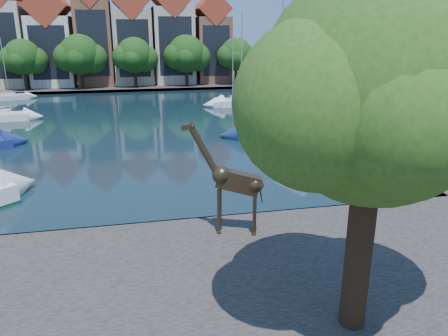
# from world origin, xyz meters

# --- Properties ---
(ground) EXTENTS (160.00, 160.00, 0.00)m
(ground) POSITION_xyz_m (0.00, 0.00, 0.00)
(ground) COLOR #38332B
(ground) RESTS_ON ground
(water_basin) EXTENTS (38.00, 50.00, 0.08)m
(water_basin) POSITION_xyz_m (0.00, 24.00, 0.04)
(water_basin) COLOR black
(water_basin) RESTS_ON ground
(near_quay) EXTENTS (50.00, 14.00, 0.50)m
(near_quay) POSITION_xyz_m (0.00, -7.00, 0.25)
(near_quay) COLOR #453F3B
(near_quay) RESTS_ON ground
(far_quay) EXTENTS (60.00, 16.00, 0.50)m
(far_quay) POSITION_xyz_m (0.00, 56.00, 0.25)
(far_quay) COLOR #453F3B
(far_quay) RESTS_ON ground
(right_quay) EXTENTS (14.00, 52.00, 0.50)m
(right_quay) POSITION_xyz_m (25.00, 24.00, 0.25)
(right_quay) COLOR #453F3B
(right_quay) RESTS_ON ground
(plane_tree) EXTENTS (8.32, 6.40, 10.62)m
(plane_tree) POSITION_xyz_m (7.62, -9.01, 7.67)
(plane_tree) COLOR #332114
(plane_tree) RESTS_ON near_quay
(townhouse_west_mid) EXTENTS (5.94, 9.18, 16.79)m
(townhouse_west_mid) POSITION_xyz_m (-17.00, 55.99, 8.23)
(townhouse_west_mid) COLOR beige
(townhouse_west_mid) RESTS_ON far_quay
(townhouse_west_inner) EXTENTS (6.43, 9.18, 15.15)m
(townhouse_west_inner) POSITION_xyz_m (-10.50, 55.99, 7.35)
(townhouse_west_inner) COLOR silver
(townhouse_west_inner) RESTS_ON far_quay
(townhouse_center) EXTENTS (5.44, 9.18, 16.93)m
(townhouse_center) POSITION_xyz_m (-4.00, 55.99, 8.36)
(townhouse_center) COLOR brown
(townhouse_center) RESTS_ON far_quay
(townhouse_east_inner) EXTENTS (5.94, 9.18, 15.79)m
(townhouse_east_inner) POSITION_xyz_m (2.00, 55.99, 7.73)
(townhouse_east_inner) COLOR tan
(townhouse_east_inner) RESTS_ON far_quay
(townhouse_east_mid) EXTENTS (6.43, 9.18, 16.65)m
(townhouse_east_mid) POSITION_xyz_m (8.50, 55.99, 8.10)
(townhouse_east_mid) COLOR beige
(townhouse_east_mid) RESTS_ON far_quay
(townhouse_east_end) EXTENTS (5.44, 9.18, 14.43)m
(townhouse_east_end) POSITION_xyz_m (15.00, 55.99, 7.11)
(townhouse_east_end) COLOR brown
(townhouse_east_end) RESTS_ON far_quay
(far_tree_west) EXTENTS (6.76, 5.20, 7.36)m
(far_tree_west) POSITION_xyz_m (-13.91, 50.49, 5.08)
(far_tree_west) COLOR #332114
(far_tree_west) RESTS_ON far_quay
(far_tree_mid_west) EXTENTS (7.80, 6.00, 8.00)m
(far_tree_mid_west) POSITION_xyz_m (-5.89, 50.49, 5.29)
(far_tree_mid_west) COLOR #332114
(far_tree_mid_west) RESTS_ON far_quay
(far_tree_mid_east) EXTENTS (7.02, 5.40, 7.52)m
(far_tree_mid_east) POSITION_xyz_m (2.10, 50.49, 5.13)
(far_tree_mid_east) COLOR #332114
(far_tree_mid_east) RESTS_ON far_quay
(far_tree_east) EXTENTS (7.54, 5.80, 7.84)m
(far_tree_east) POSITION_xyz_m (10.11, 50.49, 5.24)
(far_tree_east) COLOR #332114
(far_tree_east) RESTS_ON far_quay
(far_tree_far_east) EXTENTS (6.76, 5.20, 7.36)m
(far_tree_far_east) POSITION_xyz_m (18.09, 50.49, 5.08)
(far_tree_far_east) COLOR #332114
(far_tree_far_east) RESTS_ON far_quay
(giraffe_statue) EXTENTS (3.46, 1.41, 5.04)m
(giraffe_statue) POSITION_xyz_m (5.23, -1.91, 2.98)
(giraffe_statue) COLOR #332919
(giraffe_statue) RESTS_ON near_quay
(sailboat_left_d) EXTENTS (5.86, 2.09, 9.77)m
(sailboat_left_d) POSITION_xyz_m (-12.41, 29.47, 0.67)
(sailboat_left_d) COLOR white
(sailboat_left_d) RESTS_ON water_basin
(sailboat_left_e) EXTENTS (5.28, 3.09, 8.07)m
(sailboat_left_e) POSITION_xyz_m (-15.00, 44.00, 0.57)
(sailboat_left_e) COLOR beige
(sailboat_left_e) RESTS_ON water_basin
(sailboat_right_a) EXTENTS (6.92, 2.74, 10.85)m
(sailboat_right_a) POSITION_xyz_m (14.65, 6.02, 0.65)
(sailboat_right_a) COLOR silver
(sailboat_right_a) RESTS_ON water_basin
(sailboat_right_b) EXTENTS (7.67, 3.93, 12.21)m
(sailboat_right_b) POSITION_xyz_m (13.62, 16.16, 0.61)
(sailboat_right_b) COLOR navy
(sailboat_right_b) RESTS_ON water_basin
(sailboat_right_c) EXTENTS (5.29, 2.01, 9.21)m
(sailboat_right_c) POSITION_xyz_m (13.41, 33.07, 0.60)
(sailboat_right_c) COLOR silver
(sailboat_right_c) RESTS_ON water_basin
(sailboat_right_d) EXTENTS (6.99, 3.94, 11.11)m
(sailboat_right_d) POSITION_xyz_m (14.64, 33.65, 0.70)
(sailboat_right_d) COLOR white
(sailboat_right_d) RESTS_ON water_basin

